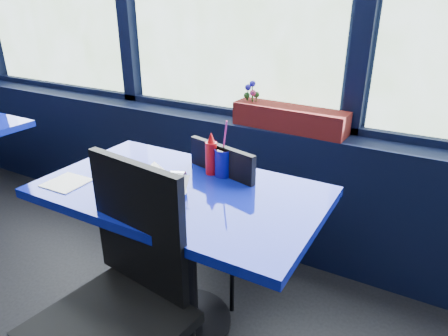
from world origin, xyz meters
TOP-DOWN VIEW (x-y plane):
  - window_sill at (0.00, 2.87)m, footprint 5.00×0.26m
  - near_table at (0.30, 2.00)m, footprint 1.20×0.70m
  - chair_near_front at (0.37, 1.55)m, footprint 0.50×0.51m
  - chair_near_back at (0.35, 2.33)m, footprint 0.49×0.49m
  - planter_box at (0.46, 2.84)m, footprint 0.66×0.20m
  - flower_vase at (0.21, 2.85)m, footprint 0.15×0.16m
  - food_basket at (0.23, 1.91)m, footprint 0.28×0.27m
  - ketchup_bottle at (0.34, 2.19)m, footprint 0.05×0.05m
  - soda_cup at (0.40, 2.20)m, footprint 0.08×0.08m
  - napkin at (-0.16, 1.80)m, footprint 0.17×0.17m

SIDE VIEW (x-z plane):
  - window_sill at x=0.00m, z-range 0.00..0.80m
  - chair_near_back at x=0.35m, z-range 0.07..0.95m
  - near_table at x=0.30m, z-range 0.19..0.94m
  - chair_near_front at x=0.37m, z-range 0.07..1.07m
  - napkin at x=-0.16m, z-range 0.75..0.75m
  - food_basket at x=0.23m, z-range 0.74..0.83m
  - soda_cup at x=0.40m, z-range 0.68..0.95m
  - ketchup_bottle at x=0.34m, z-range 0.74..0.94m
  - planter_box at x=0.46m, z-range 0.80..0.93m
  - flower_vase at x=0.21m, z-range 0.75..1.00m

